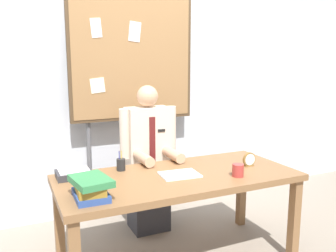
% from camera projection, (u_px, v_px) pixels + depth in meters
% --- Properties ---
extents(back_wall, '(6.40, 0.08, 2.70)m').
position_uv_depth(back_wall, '(127.00, 85.00, 3.72)').
color(back_wall, silver).
rests_on(back_wall, ground_plane).
extents(desk, '(1.85, 0.83, 0.73)m').
position_uv_depth(desk, '(178.00, 184.00, 2.74)').
color(desk, brown).
rests_on(desk, ground_plane).
extents(person, '(0.55, 0.56, 1.38)m').
position_uv_depth(person, '(148.00, 165.00, 3.31)').
color(person, '#2D2D33').
rests_on(person, ground_plane).
extents(bulletin_board, '(1.27, 0.09, 2.27)m').
position_uv_depth(bulletin_board, '(133.00, 60.00, 3.50)').
color(bulletin_board, '#4C3823').
rests_on(bulletin_board, ground_plane).
extents(book_stack, '(0.25, 0.32, 0.14)m').
position_uv_depth(book_stack, '(91.00, 188.00, 2.23)').
color(book_stack, '#2D4C99').
rests_on(book_stack, desk).
extents(open_notebook, '(0.31, 0.24, 0.01)m').
position_uv_depth(open_notebook, '(179.00, 175.00, 2.70)').
color(open_notebook, white).
rests_on(open_notebook, desk).
extents(desk_clock, '(0.12, 0.04, 0.12)m').
position_uv_depth(desk_clock, '(249.00, 160.00, 2.94)').
color(desk_clock, olive).
rests_on(desk_clock, desk).
extents(coffee_mug, '(0.09, 0.09, 0.10)m').
position_uv_depth(coffee_mug, '(238.00, 170.00, 2.67)').
color(coffee_mug, '#B23833').
rests_on(coffee_mug, desk).
extents(pen_holder, '(0.07, 0.07, 0.16)m').
position_uv_depth(pen_holder, '(121.00, 164.00, 2.82)').
color(pen_holder, '#262626').
rests_on(pen_holder, desk).
extents(paper_tray, '(0.26, 0.20, 0.06)m').
position_uv_depth(paper_tray, '(74.00, 174.00, 2.66)').
color(paper_tray, '#333338').
rests_on(paper_tray, desk).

